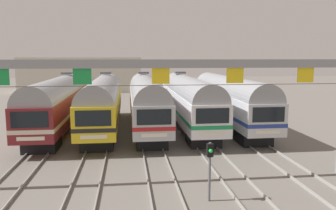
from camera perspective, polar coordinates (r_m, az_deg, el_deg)
name	(u,v)px	position (r m, az deg, el deg)	size (l,w,h in m)	color
ground_plane	(147,129)	(31.33, -3.65, -4.00)	(160.00, 160.00, 0.00)	slate
track_bed	(140,103)	(48.05, -4.81, 0.33)	(17.17, 70.00, 0.15)	gray
commuter_train_maroon	(58,101)	(31.43, -18.11, 0.62)	(2.88, 18.06, 5.05)	maroon
commuter_train_yellow	(103,101)	(30.91, -10.97, 0.75)	(2.88, 18.06, 5.05)	gold
commuter_train_stainless	(146,100)	(30.87, -3.70, 0.88)	(2.88, 18.06, 5.05)	#B2B5BA
commuter_train_white	(188,99)	(31.33, 3.47, 0.99)	(2.88, 18.06, 5.05)	white
commuter_train_silver	(229,99)	(32.26, 10.34, 1.07)	(2.88, 18.06, 4.77)	silver
catenary_gantry	(161,84)	(17.22, -1.24, 3.61)	(20.91, 0.44, 6.97)	gray
yard_signal_mast	(210,160)	(15.54, 7.11, -9.32)	(0.28, 0.35, 2.77)	#59595E
maintenance_building	(83,74)	(68.34, -14.22, 5.12)	(22.37, 10.00, 6.53)	beige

